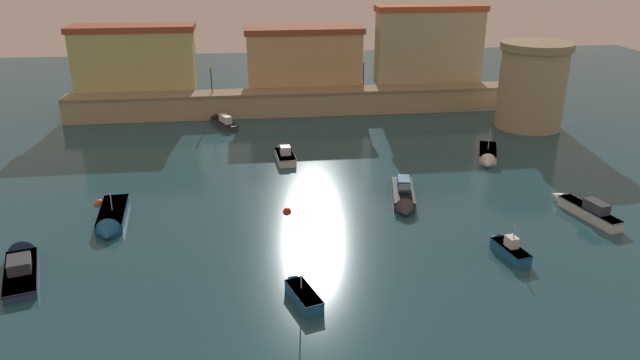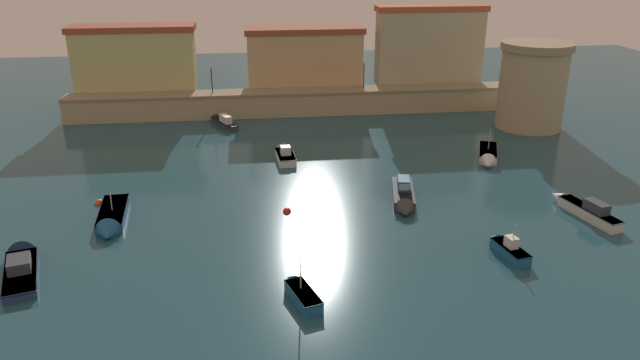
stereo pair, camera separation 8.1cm
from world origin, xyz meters
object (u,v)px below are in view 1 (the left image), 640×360
Objects in this scene: moored_boat_6 at (507,247)px; mooring_buoy_0 at (287,212)px; quay_lamp_0 at (211,74)px; moored_boat_2 at (111,220)px; fortress_tower at (532,85)px; moored_boat_4 at (284,154)px; moored_boat_5 at (584,208)px; moored_boat_8 at (488,156)px; mooring_buoy_1 at (99,204)px; moored_boat_3 at (221,121)px; moored_boat_7 at (21,264)px; moored_boat_1 at (300,292)px; quay_lamp_1 at (364,70)px; moored_boat_0 at (404,197)px.

mooring_buoy_0 is (-14.11, 8.67, -0.48)m from moored_boat_6.
quay_lamp_0 reaches higher than moored_boat_2.
fortress_tower reaches higher than moored_boat_4.
moored_boat_4 is at bearing -165.38° from fortress_tower.
moored_boat_5 is 1.70× the size of moored_boat_6.
moored_boat_2 is 19.05m from moored_boat_4.
moored_boat_8 reaches higher than mooring_buoy_1.
moored_boat_2 is 28.37m from moored_boat_6.
quay_lamp_0 is 33.15m from moored_boat_8.
moored_boat_2 is at bearing -67.01° from mooring_buoy_1.
moored_boat_3 is 25.68m from mooring_buoy_0.
moored_boat_5 is at bearing -104.96° from fortress_tower.
moored_boat_2 is 26.75m from moored_boat_3.
moored_boat_4 is at bearing 129.34° from moored_boat_2.
moored_boat_2 is 0.98× the size of moored_boat_7.
moored_boat_7 is 18.81m from mooring_buoy_0.
moored_boat_7 is at bearing 55.13° from moored_boat_1.
quay_lamp_0 is at bearing -7.97° from moored_boat_1.
moored_boat_1 reaches higher than moored_boat_3.
moored_boat_3 is 1.50× the size of moored_boat_6.
moored_boat_4 is 0.78× the size of moored_boat_8.
fortress_tower is at bearing -27.17° from quay_lamp_1.
moored_boat_7 reaches higher than mooring_buoy_1.
moored_boat_2 is (-6.44, -29.33, -4.72)m from quay_lamp_0.
moored_boat_0 is 27.95m from moored_boat_7.
moored_boat_4 is (6.32, -12.53, 0.04)m from moored_boat_3.
fortress_tower is 2.89× the size of quay_lamp_1.
moored_boat_8 is 22.18m from mooring_buoy_0.
fortress_tower is 46.81m from mooring_buoy_1.
fortress_tower is at bearing 20.61° from mooring_buoy_1.
fortress_tower is at bearing -27.78° from moored_boat_5.
moored_boat_0 is 10.35m from moored_boat_6.
moored_boat_8 is (26.67, -19.12, -4.65)m from quay_lamp_0.
moored_boat_2 is 1.44× the size of moored_boat_4.
moored_boat_4 is 27.06m from moored_boat_5.
quay_lamp_0 is 29.89m from mooring_buoy_0.
fortress_tower is 27.63m from moored_boat_0.
moored_boat_6 is 0.64× the size of moored_boat_8.
moored_boat_5 reaches higher than moored_boat_3.
moored_boat_8 is at bearing -66.02° from quay_lamp_1.
moored_boat_5 is at bearing 84.61° from moored_boat_0.
moored_boat_6 reaches higher than moored_boat_5.
moored_boat_1 is (-28.88, -32.19, -4.39)m from fortress_tower.
moored_boat_4 is at bearing -132.18° from moored_boat_0.
moored_boat_1 is (-9.56, -12.91, -0.12)m from moored_boat_0.
fortress_tower is 35.06m from moored_boat_3.
mooring_buoy_1 is at bearing -136.22° from quay_lamp_1.
fortress_tower is at bearing -78.77° from moored_boat_4.
moored_boat_8 is at bearing -102.08° from moored_boat_4.
mooring_buoy_0 is at bearing -42.97° from moored_boat_8.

